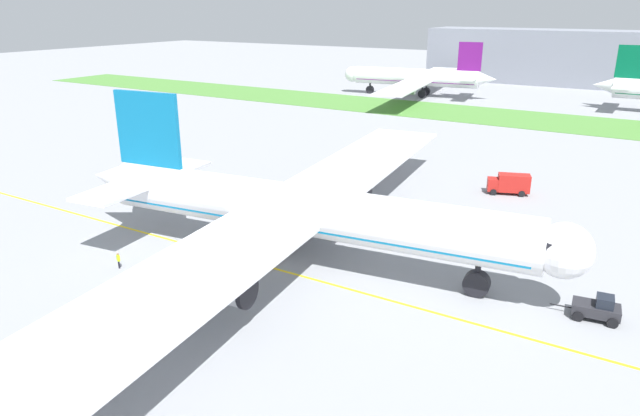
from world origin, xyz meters
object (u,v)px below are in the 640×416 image
Objects in this scene: airliner_foreground at (298,211)px; ground_crew_wingwalker_port at (98,337)px; parked_airliner_far_left at (417,78)px; ground_crew_wingwalker_starboard at (118,259)px; pushback_tug at (598,308)px; service_truck_baggage_loader at (509,183)px; ground_crew_marshaller_front at (69,392)px.

ground_crew_wingwalker_port is at bearing -101.18° from airliner_foreground.
ground_crew_wingwalker_starboard is at bearing -81.17° from parked_airliner_far_left.
parked_airliner_far_left is at bearing 102.33° from ground_crew_wingwalker_port.
airliner_foreground is at bearing 36.87° from ground_crew_wingwalker_starboard.
ground_crew_wingwalker_port is at bearing -142.27° from pushback_tug.
ground_crew_wingwalker_starboard is 130.16m from parked_airliner_far_left.
service_truck_baggage_loader is (13.17, 35.22, -4.13)m from airliner_foreground.
ground_crew_marshaller_front is 0.27× the size of service_truck_baggage_loader.
ground_crew_wingwalker_port is 15.21m from ground_crew_wingwalker_starboard.
pushback_tug is 0.93× the size of service_truck_baggage_loader.
pushback_tug reaches higher than ground_crew_wingwalker_port.
ground_crew_wingwalker_starboard is at bearing -161.45° from pushback_tug.
pushback_tug is at bearing 18.55° from ground_crew_wingwalker_starboard.
ground_crew_wingwalker_starboard is (-14.91, -11.19, -4.67)m from airliner_foreground.
ground_crew_wingwalker_port is 0.02× the size of parked_airliner_far_left.
service_truck_baggage_loader is at bearing 77.80° from ground_crew_marshaller_front.
airliner_foreground is at bearing -73.44° from parked_airliner_far_left.
parked_airliner_far_left is at bearing 119.19° from pushback_tug.
airliner_foreground reaches higher than pushback_tug.
airliner_foreground is at bearing 89.13° from ground_crew_marshaller_front.
ground_crew_marshaller_front is (-29.17, -31.12, -0.02)m from pushback_tug.
pushback_tug reaches higher than ground_crew_wingwalker_starboard.
airliner_foreground is 14.52× the size of service_truck_baggage_loader.
service_truck_baggage_loader reaches higher than pushback_tug.
pushback_tug is at bearing 37.73° from ground_crew_wingwalker_port.
airliner_foreground is 37.83m from service_truck_baggage_loader.
pushback_tug is 35.37m from service_truck_baggage_loader.
airliner_foreground is 1.25× the size of parked_airliner_far_left.
service_truck_baggage_loader is (-15.58, 31.75, 0.56)m from pushback_tug.
ground_crew_marshaller_front is 64.32m from service_truck_baggage_loader.
service_truck_baggage_loader is at bearing -59.67° from parked_airliner_far_left.
airliner_foreground is 28.06m from ground_crew_marshaller_front.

